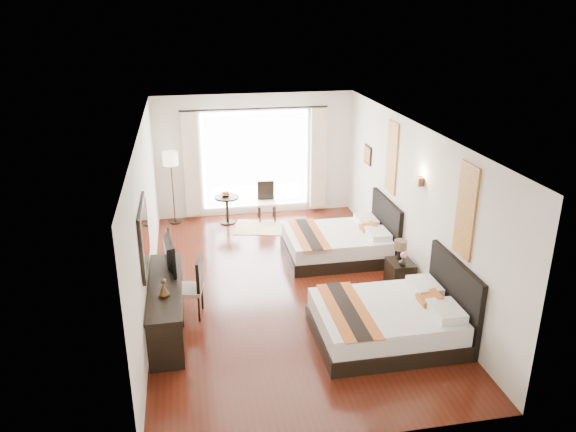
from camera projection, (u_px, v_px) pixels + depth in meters
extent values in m
cube|color=#3B160A|center=(285.00, 287.00, 9.84)|extent=(4.50, 7.50, 0.01)
cube|color=white|center=(284.00, 130.00, 8.84)|extent=(4.50, 7.50, 0.02)
cube|color=silver|center=(412.00, 204.00, 9.73)|extent=(0.01, 7.50, 2.80)
cube|color=silver|center=(146.00, 221.00, 8.95)|extent=(0.01, 7.50, 2.80)
cube|color=silver|center=(255.00, 155.00, 12.78)|extent=(4.50, 0.01, 2.80)
cube|color=silver|center=(348.00, 335.00, 5.90)|extent=(4.50, 0.01, 2.80)
cube|color=white|center=(255.00, 160.00, 12.80)|extent=(2.40, 0.02, 2.20)
cube|color=white|center=(256.00, 161.00, 12.74)|extent=(2.30, 0.02, 2.10)
cube|color=beige|center=(191.00, 165.00, 12.46)|extent=(0.35, 0.14, 2.35)
cube|color=beige|center=(318.00, 159.00, 12.96)|extent=(0.35, 0.14, 2.35)
cube|color=maroon|center=(466.00, 211.00, 7.80)|extent=(0.03, 0.50, 1.35)
cube|color=maroon|center=(392.00, 158.00, 10.48)|extent=(0.03, 0.50, 1.35)
cube|color=#462E19|center=(420.00, 181.00, 9.20)|extent=(0.10, 0.14, 0.14)
cube|color=black|center=(144.00, 236.00, 7.99)|extent=(0.04, 1.25, 0.95)
cube|color=white|center=(146.00, 236.00, 8.00)|extent=(0.01, 1.12, 0.82)
cube|color=black|center=(384.00, 332.00, 8.27)|extent=(2.03, 1.58, 0.25)
cube|color=silver|center=(385.00, 316.00, 8.17)|extent=(1.97, 1.54, 0.30)
cube|color=black|center=(454.00, 297.00, 8.28)|extent=(0.08, 1.58, 1.19)
cube|color=#A1491A|center=(348.00, 310.00, 8.02)|extent=(0.54, 1.64, 0.02)
cube|color=black|center=(335.00, 251.00, 10.95)|extent=(1.93, 1.51, 0.24)
cube|color=silver|center=(336.00, 239.00, 10.86)|extent=(1.87, 1.47, 0.28)
cube|color=black|center=(386.00, 226.00, 10.96)|extent=(0.08, 1.51, 1.13)
cube|color=#A1491A|center=(309.00, 234.00, 10.71)|extent=(0.52, 1.57, 0.02)
cube|color=black|center=(400.00, 274.00, 9.76)|extent=(0.41, 0.50, 0.48)
cylinder|color=black|center=(400.00, 254.00, 9.70)|extent=(0.09, 0.09, 0.18)
cylinder|color=#402F1E|center=(401.00, 245.00, 9.64)|extent=(0.22, 0.22, 0.16)
imported|color=black|center=(403.00, 261.00, 9.48)|extent=(0.15, 0.15, 0.15)
cube|color=black|center=(167.00, 307.00, 8.45)|extent=(0.50, 2.20, 0.76)
imported|color=black|center=(165.00, 253.00, 8.73)|extent=(0.22, 0.90, 0.51)
cube|color=beige|center=(188.00, 289.00, 8.80)|extent=(0.52, 0.52, 0.06)
cube|color=black|center=(199.00, 274.00, 8.70)|extent=(0.12, 0.43, 0.50)
cylinder|color=black|center=(175.00, 222.00, 12.67)|extent=(0.25, 0.25, 0.03)
cylinder|color=#462E19|center=(173.00, 192.00, 12.42)|extent=(0.03, 0.03, 1.40)
cylinder|color=#FAEEC4|center=(170.00, 158.00, 12.14)|extent=(0.33, 0.33, 0.29)
cylinder|color=black|center=(227.00, 210.00, 12.56)|extent=(0.55, 0.55, 0.64)
imported|color=#442A18|center=(226.00, 195.00, 12.45)|extent=(0.24, 0.24, 0.05)
cube|color=beige|center=(267.00, 203.00, 12.72)|extent=(0.42, 0.42, 0.05)
cube|color=black|center=(266.00, 190.00, 12.80)|extent=(0.38, 0.06, 0.45)
cube|color=tan|center=(265.00, 227.00, 12.41)|extent=(1.48, 1.17, 0.01)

